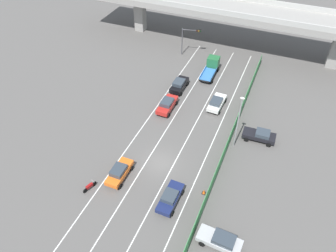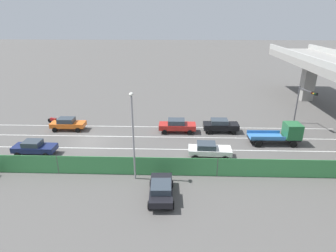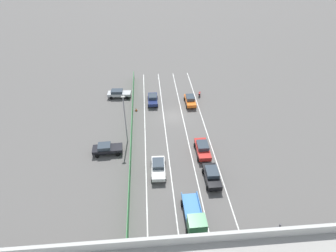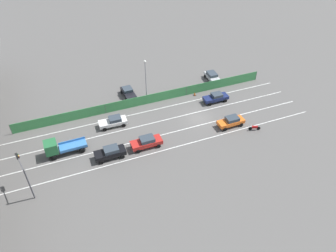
# 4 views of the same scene
# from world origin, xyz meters

# --- Properties ---
(ground_plane) EXTENTS (300.00, 300.00, 0.00)m
(ground_plane) POSITION_xyz_m (0.00, 0.00, 0.00)
(ground_plane) COLOR #565451
(lane_line_left_edge) EXTENTS (0.14, 49.16, 0.01)m
(lane_line_left_edge) POSITION_xyz_m (-5.10, 6.58, 0.00)
(lane_line_left_edge) COLOR silver
(lane_line_left_edge) RESTS_ON ground
(lane_line_mid_left) EXTENTS (0.14, 49.16, 0.01)m
(lane_line_mid_left) POSITION_xyz_m (-1.70, 6.58, 0.00)
(lane_line_mid_left) COLOR silver
(lane_line_mid_left) RESTS_ON ground
(lane_line_mid_right) EXTENTS (0.14, 49.16, 0.01)m
(lane_line_mid_right) POSITION_xyz_m (1.70, 6.58, 0.00)
(lane_line_mid_right) COLOR silver
(lane_line_mid_right) RESTS_ON ground
(lane_line_right_edge) EXTENTS (0.14, 49.16, 0.01)m
(lane_line_right_edge) POSITION_xyz_m (5.10, 6.58, 0.00)
(lane_line_right_edge) COLOR silver
(lane_line_right_edge) RESTS_ON ground
(green_fence) EXTENTS (0.10, 45.26, 1.86)m
(green_fence) POSITION_xyz_m (7.22, 6.58, 0.93)
(green_fence) COLOR #3D8E4C
(green_fence) RESTS_ON ground
(car_sedan_red) EXTENTS (2.03, 4.70, 1.73)m
(car_sedan_red) POSITION_xyz_m (-3.37, 10.32, 0.94)
(car_sedan_red) COLOR red
(car_sedan_red) RESTS_ON ground
(car_sedan_navy) EXTENTS (2.02, 4.53, 1.60)m
(car_sedan_navy) POSITION_xyz_m (3.45, -5.05, 0.88)
(car_sedan_navy) COLOR navy
(car_sedan_navy) RESTS_ON ground
(car_sedan_black) EXTENTS (2.02, 4.49, 1.72)m
(car_sedan_black) POSITION_xyz_m (-3.59, 15.89, 0.95)
(car_sedan_black) COLOR black
(car_sedan_black) RESTS_ON ground
(car_taxi_orange) EXTENTS (1.96, 4.42, 1.65)m
(car_taxi_orange) POSITION_xyz_m (-3.63, -4.02, 0.91)
(car_taxi_orange) COLOR orange
(car_taxi_orange) RESTS_ON ground
(car_hatchback_white) EXTENTS (2.15, 4.56, 1.60)m
(car_hatchback_white) POSITION_xyz_m (3.39, 13.70, 0.88)
(car_hatchback_white) COLOR silver
(car_hatchback_white) RESTS_ON ground
(flatbed_truck_blue) EXTENTS (2.31, 5.88, 2.53)m
(flatbed_truck_blue) POSITION_xyz_m (-0.21, 22.73, 1.30)
(flatbed_truck_blue) COLOR black
(flatbed_truck_blue) RESTS_ON ground
(motorcycle) EXTENTS (0.82, 1.88, 0.93)m
(motorcycle) POSITION_xyz_m (-5.99, -6.97, 0.46)
(motorcycle) COLOR black
(motorcycle) RESTS_ON ground
(parked_wagon_silver) EXTENTS (4.62, 2.23, 1.57)m
(parked_wagon_silver) POSITION_xyz_m (10.09, -7.85, 0.89)
(parked_wagon_silver) COLOR #B2B5B7
(parked_wagon_silver) RESTS_ON ground
(parked_sedan_dark) EXTENTS (4.46, 2.20, 1.56)m
(parked_sedan_dark) POSITION_xyz_m (10.81, 9.06, 0.87)
(parked_sedan_dark) COLOR black
(parked_sedan_dark) RESTS_ON ground
(traffic_light) EXTENTS (3.47, 1.02, 5.33)m
(traffic_light) POSITION_xyz_m (-6.07, 27.00, 3.79)
(traffic_light) COLOR #47474C
(traffic_light) RESTS_ON ground
(street_lamp) EXTENTS (0.60, 0.36, 8.20)m
(street_lamp) POSITION_xyz_m (7.90, 6.49, 4.89)
(street_lamp) COLOR gray
(street_lamp) RESTS_ON ground
(traffic_cone) EXTENTS (0.47, 0.47, 0.67)m
(traffic_cone) POSITION_xyz_m (6.61, -2.39, 0.31)
(traffic_cone) COLOR orange
(traffic_cone) RESTS_ON ground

